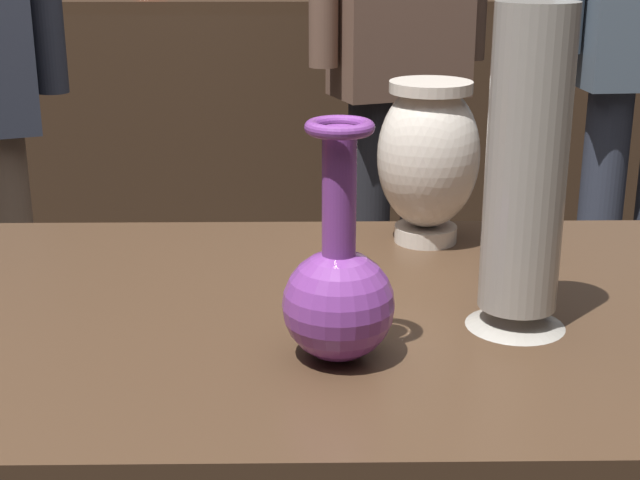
# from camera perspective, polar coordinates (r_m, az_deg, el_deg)

# --- Properties ---
(back_display_shelf) EXTENTS (2.60, 0.40, 0.99)m
(back_display_shelf) POSITION_cam_1_polar(r_m,az_deg,el_deg) (3.24, -0.86, 5.88)
(back_display_shelf) COLOR #422D1E
(back_display_shelf) RESTS_ON ground_plane
(vase_centerpiece) EXTENTS (0.11, 0.11, 0.24)m
(vase_centerpiece) POSITION_cam_1_polar(r_m,az_deg,el_deg) (0.89, 1.03, -3.05)
(vase_centerpiece) COLOR #7A388E
(vase_centerpiece) RESTS_ON display_plinth
(vase_tall_behind) EXTENTS (0.13, 0.13, 0.22)m
(vase_tall_behind) POSITION_cam_1_polar(r_m,az_deg,el_deg) (1.23, 6.57, 5.14)
(vase_tall_behind) COLOR silver
(vase_tall_behind) RESTS_ON display_plinth
(vase_right_accent) EXTENTS (0.11, 0.11, 0.34)m
(vase_right_accent) POSITION_cam_1_polar(r_m,az_deg,el_deg) (0.96, 12.37, 3.68)
(vase_right_accent) COLOR gray
(vase_right_accent) RESTS_ON display_plinth
(visitor_center_back) EXTENTS (0.45, 0.28, 1.64)m
(visitor_center_back) POSITION_cam_1_polar(r_m,az_deg,el_deg) (2.34, 4.87, 12.60)
(visitor_center_back) COLOR #232328
(visitor_center_back) RESTS_ON ground_plane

